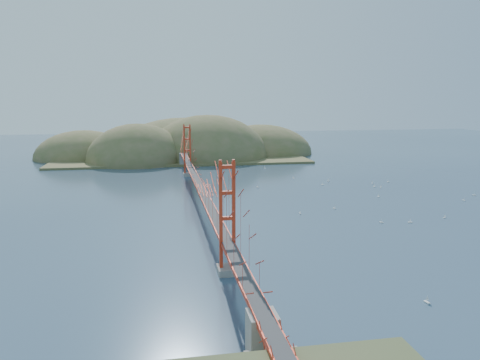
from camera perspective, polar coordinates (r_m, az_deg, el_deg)
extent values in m
plane|color=#2D445B|center=(77.21, -4.88, -3.20)|extent=(320.00, 320.00, 0.00)
cube|color=gray|center=(48.57, -1.54, -10.90)|extent=(2.00, 2.40, 0.70)
cube|color=gray|center=(106.48, -6.38, 0.68)|extent=(2.00, 2.40, 0.70)
cube|color=#AD2713|center=(76.51, -4.92, -0.80)|extent=(1.40, 92.00, 0.16)
cube|color=#AD2713|center=(76.55, -4.91, -0.94)|extent=(1.33, 92.00, 0.24)
cube|color=#38383A|center=(76.49, -4.92, -0.72)|extent=(1.19, 92.00, 0.03)
cube|color=gray|center=(33.72, 2.75, -18.49)|extent=(2.00, 2.20, 3.30)
cube|color=gray|center=(122.08, -6.90, 2.50)|extent=(2.20, 2.60, 3.30)
cube|color=gray|center=(32.12, 3.60, -20.43)|extent=(0.50, 0.70, 2.95)
cube|color=gray|center=(32.59, 4.23, -20.84)|extent=(3.70, 2.30, 0.10)
cylinder|color=white|center=(32.36, 4.24, -20.15)|extent=(0.03, 0.03, 1.00)
cone|color=black|center=(27.59, 4.65, -20.89)|extent=(0.84, 0.84, 1.19)
cube|color=#766444|center=(140.09, -7.32, 2.90)|extent=(70.00, 40.00, 0.60)
ellipsoid|color=#766444|center=(132.13, -12.34, 2.20)|extent=(28.00, 28.00, 21.00)
ellipsoid|color=#766444|center=(138.76, -3.97, 2.78)|extent=(36.00, 36.00, 25.00)
ellipsoid|color=#766444|center=(149.53, 2.58, 3.33)|extent=(32.00, 32.00, 18.00)
ellipsoid|color=#766444|center=(145.49, -18.49, 2.62)|extent=(28.00, 28.00, 16.00)
ellipsoid|color=#766444|center=(154.10, -6.84, 3.47)|extent=(44.00, 44.00, 22.00)
cube|color=white|center=(45.27, 21.84, -13.67)|extent=(0.33, 0.65, 0.11)
cylinder|color=white|center=(45.14, 21.87, -13.28)|extent=(0.02, 0.02, 0.68)
cube|color=white|center=(75.91, 23.68, -4.23)|extent=(0.53, 0.32, 0.09)
cylinder|color=white|center=(75.85, 23.69, -4.03)|extent=(0.01, 0.01, 0.55)
cube|color=white|center=(105.71, -2.60, 0.51)|extent=(0.66, 0.33, 0.11)
cylinder|color=white|center=(105.65, -2.60, 0.69)|extent=(0.02, 0.02, 0.68)
cube|color=white|center=(92.57, 2.15, -0.88)|extent=(0.51, 0.53, 0.10)
cylinder|color=white|center=(92.51, 2.16, -0.70)|extent=(0.02, 0.02, 0.60)
cube|color=white|center=(72.62, 7.33, -4.06)|extent=(0.23, 0.50, 0.09)
cylinder|color=white|center=(72.56, 7.33, -3.86)|extent=(0.01, 0.01, 0.53)
cube|color=white|center=(103.29, 6.54, 0.21)|extent=(0.27, 0.56, 0.10)
cylinder|color=white|center=(103.24, 6.55, 0.37)|extent=(0.02, 0.02, 0.58)
cube|color=white|center=(87.33, 16.53, -1.98)|extent=(0.52, 0.57, 0.11)
cylinder|color=white|center=(87.27, 16.54, -1.77)|extent=(0.02, 0.02, 0.64)
cube|color=white|center=(89.70, 25.63, -2.25)|extent=(0.34, 0.57, 0.10)
cylinder|color=white|center=(89.65, 25.64, -2.07)|extent=(0.02, 0.02, 0.59)
cube|color=white|center=(96.59, 10.04, -0.57)|extent=(0.61, 0.30, 0.11)
cylinder|color=white|center=(96.53, 10.05, -0.38)|extent=(0.02, 0.02, 0.63)
cube|color=white|center=(96.59, 16.79, -0.86)|extent=(0.37, 0.53, 0.09)
cylinder|color=white|center=(96.54, 16.80, -0.69)|extent=(0.01, 0.01, 0.55)
cube|color=white|center=(71.28, 20.02, -4.87)|extent=(0.63, 0.30, 0.11)
cylinder|color=white|center=(71.19, 20.04, -4.61)|extent=(0.02, 0.02, 0.66)
cube|color=white|center=(102.97, 17.61, -0.23)|extent=(0.55, 0.27, 0.10)
cylinder|color=white|center=(102.92, 17.62, -0.08)|extent=(0.02, 0.02, 0.57)
cube|color=white|center=(100.65, 10.72, -0.16)|extent=(0.62, 0.50, 0.11)
cylinder|color=white|center=(100.60, 10.72, 0.03)|extent=(0.02, 0.02, 0.67)
cube|color=white|center=(95.25, 26.64, -1.66)|extent=(0.57, 0.56, 0.11)
cylinder|color=white|center=(95.19, 26.66, -1.46)|extent=(0.02, 0.02, 0.65)
cube|color=white|center=(96.96, 16.05, -0.77)|extent=(0.27, 0.61, 0.11)
cylinder|color=white|center=(96.90, 16.06, -0.58)|extent=(0.02, 0.02, 0.65)
cube|color=white|center=(70.06, 16.85, -4.95)|extent=(0.45, 0.52, 0.10)
cylinder|color=white|center=(69.99, 16.86, -4.73)|extent=(0.02, 0.02, 0.57)
cube|color=white|center=(76.73, 11.44, -3.41)|extent=(0.45, 0.51, 0.09)
cylinder|color=white|center=(76.66, 11.44, -3.21)|extent=(0.02, 0.02, 0.56)
cube|color=white|center=(116.55, 3.01, 1.41)|extent=(0.66, 0.31, 0.11)
cylinder|color=white|center=(116.50, 3.02, 1.58)|extent=(0.02, 0.02, 0.69)
cube|color=white|center=(100.62, 15.83, -0.37)|extent=(0.32, 0.60, 0.10)
cylinder|color=white|center=(100.57, 15.84, -0.20)|extent=(0.02, 0.02, 0.62)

